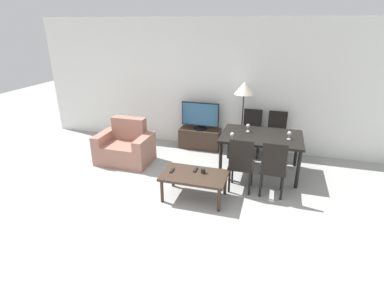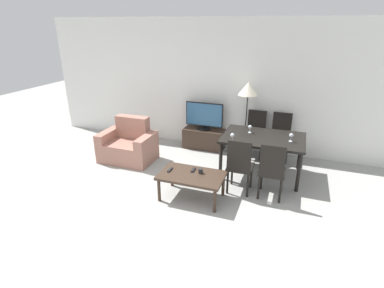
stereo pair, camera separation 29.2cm
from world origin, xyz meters
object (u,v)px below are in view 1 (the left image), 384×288
coffee_table (194,177)px  dining_chair_near_right (273,167)px  armchair (126,147)px  wine_glass_center (289,134)px  dining_chair_far_left (252,130)px  tv_stand (200,138)px  wine_glass_left (232,135)px  dining_chair_far (276,133)px  floor_lamp (244,91)px  tv (200,116)px  dining_table (261,139)px  remote_primary (195,170)px  remote_secondary (172,170)px  dining_chair_near (241,163)px  cup_white_near (203,171)px  wine_glass_right (248,126)px

coffee_table → dining_chair_near_right: size_ratio=1.06×
armchair → wine_glass_center: 3.10m
coffee_table → dining_chair_far_left: 2.12m
tv_stand → wine_glass_left: (0.88, -1.21, 0.61)m
dining_chair_far → floor_lamp: 1.08m
dining_chair_near_right → wine_glass_left: bearing=150.4°
tv → dining_table: tv is taller
dining_chair_near_right → remote_primary: 1.21m
tv_stand → remote_secondary: 2.02m
tv_stand → floor_lamp: bearing=-4.4°
armchair → remote_secondary: (1.31, -0.92, 0.13)m
dining_table → coffee_table: bearing=-126.9°
dining_table → dining_chair_near_right: (0.25, -0.81, -0.13)m
armchair → dining_chair_far_left: size_ratio=1.11×
coffee_table → dining_chair_near: dining_chair_near is taller
dining_chair_near → cup_white_near: size_ratio=12.15×
dining_chair_far_left → wine_glass_right: size_ratio=6.43×
tv → wine_glass_center: (1.81, -0.88, 0.09)m
floor_lamp → cup_white_near: size_ratio=19.71×
dining_chair_far_left → coffee_table: bearing=-108.1°
dining_chair_far_left → tv: bearing=179.9°
dining_chair_near → dining_chair_far_left: bearing=90.0°
cup_white_near → floor_lamp: bearing=79.5°
floor_lamp → remote_secondary: bearing=-113.2°
dining_chair_near_right → remote_primary: dining_chair_near_right is taller
wine_glass_left → wine_glass_right: size_ratio=1.00×
remote_primary → wine_glass_right: size_ratio=1.03×
armchair → dining_chair_far_left: bearing=24.9°
dining_table → dining_chair_far_left: dining_chair_far_left is taller
remote_secondary → cup_white_near: (0.49, 0.07, 0.03)m
remote_secondary → dining_chair_far: bearing=52.8°
dining_chair_near_right → wine_glass_center: size_ratio=6.43×
coffee_table → dining_chair_near_right: (1.15, 0.40, 0.15)m
dining_chair_far → dining_chair_near_right: bearing=-90.0°
dining_table → wine_glass_left: wine_glass_left is taller
dining_chair_far_left → wine_glass_center: 1.17m
dining_chair_far_left → floor_lamp: size_ratio=0.62×
floor_lamp → armchair: bearing=-154.5°
dining_chair_near_right → wine_glass_right: 1.12m
tv → coffee_table: size_ratio=0.81×
remote_primary → remote_secondary: same height
coffee_table → dining_chair_far: 2.33m
tv → wine_glass_right: size_ratio=5.56×
coffee_table → wine_glass_center: (1.36, 1.14, 0.45)m
dining_chair_far_left → wine_glass_right: dining_chair_far_left is taller
tv → dining_chair_near: size_ratio=0.86×
coffee_table → dining_chair_far_left: size_ratio=1.06×
tv_stand → coffee_table: bearing=-77.6°
armchair → wine_glass_center: size_ratio=7.13×
dining_chair_far_left → wine_glass_left: size_ratio=6.43×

